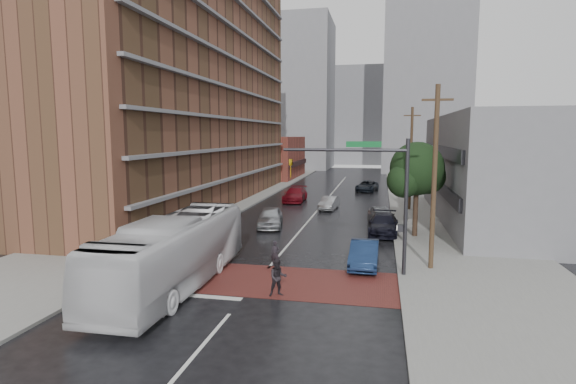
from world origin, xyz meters
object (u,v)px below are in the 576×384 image
at_px(suv_travel, 367,186).
at_px(car_parked_far, 382,216).
at_px(pedestrian_b, 278,278).
at_px(car_travel_b, 329,203).
at_px(car_parked_near, 364,254).
at_px(transit_bus, 175,252).
at_px(car_travel_c, 295,195).
at_px(car_travel_a, 270,217).
at_px(pedestrian_a, 275,254).
at_px(car_parked_mid, 384,224).

distance_m(suv_travel, car_parked_far, 22.20).
bearing_deg(suv_travel, pedestrian_b, -84.29).
bearing_deg(pedestrian_b, suv_travel, 62.88).
distance_m(car_travel_b, car_parked_near, 19.38).
xyz_separation_m(car_parked_near, car_parked_far, (0.94, 12.00, 0.07)).
relative_size(pedestrian_b, suv_travel, 0.35).
height_order(transit_bus, car_travel_c, transit_bus).
xyz_separation_m(pedestrian_b, car_travel_a, (-4.12, 15.00, -0.06)).
relative_size(car_travel_b, car_parked_near, 0.90).
bearing_deg(pedestrian_b, car_travel_c, 76.17).
xyz_separation_m(pedestrian_a, car_parked_far, (5.86, 13.00, 0.07)).
height_order(car_travel_a, suv_travel, car_travel_a).
bearing_deg(car_travel_a, pedestrian_a, -84.22).
height_order(car_travel_a, car_parked_near, car_travel_a).
distance_m(car_travel_b, car_parked_mid, 11.43).
xyz_separation_m(pedestrian_a, car_parked_mid, (6.01, 9.78, 0.01)).
bearing_deg(car_travel_b, car_travel_c, 140.03).
distance_m(pedestrian_a, suv_travel, 35.34).
distance_m(pedestrian_a, pedestrian_b, 4.66).
relative_size(car_travel_a, car_travel_c, 0.89).
xyz_separation_m(car_travel_a, car_parked_far, (8.77, 2.50, -0.01)).
relative_size(car_travel_c, suv_travel, 1.06).
bearing_deg(car_parked_near, suv_travel, 92.34).
bearing_deg(pedestrian_a, car_parked_far, 71.81).
bearing_deg(car_travel_b, suv_travel, 84.90).
bearing_deg(transit_bus, car_travel_a, 85.23).
relative_size(car_travel_c, car_parked_mid, 1.05).
relative_size(pedestrian_b, car_travel_a, 0.37).
bearing_deg(car_travel_c, suv_travel, 54.25).
bearing_deg(transit_bus, car_travel_c, 88.49).
bearing_deg(suv_travel, car_parked_far, -75.43).
distance_m(pedestrian_a, car_parked_near, 5.01).
distance_m(pedestrian_b, car_parked_far, 18.11).
bearing_deg(pedestrian_b, car_travel_b, 67.94).
distance_m(car_travel_c, car_parked_far, 14.86).
bearing_deg(car_parked_far, transit_bus, -129.38).
relative_size(car_travel_a, car_parked_near, 1.08).
xyz_separation_m(pedestrian_b, car_travel_c, (-4.75, 29.01, -0.09)).
bearing_deg(car_travel_a, pedestrian_b, -84.37).
relative_size(transit_bus, pedestrian_b, 7.17).
bearing_deg(car_travel_a, car_parked_mid, -14.32).
bearing_deg(pedestrian_a, transit_bus, -126.94).
relative_size(pedestrian_a, car_travel_b, 0.37).
bearing_deg(car_parked_mid, transit_bus, -123.21).
distance_m(suv_travel, car_parked_near, 34.13).
bearing_deg(suv_travel, transit_bus, -91.71).
relative_size(transit_bus, car_travel_b, 3.16).
height_order(car_parked_mid, car_parked_far, car_parked_far).
height_order(pedestrian_a, car_parked_far, car_parked_far).
bearing_deg(suv_travel, pedestrian_a, -86.75).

